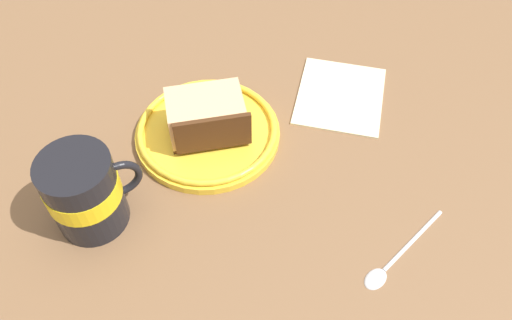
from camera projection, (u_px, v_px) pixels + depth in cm
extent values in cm
cube|color=brown|center=(214.00, 191.00, 63.94)|extent=(149.51, 149.51, 2.35)
cylinder|color=yellow|center=(211.00, 133.00, 67.57)|extent=(18.87, 18.87, 1.06)
torus|color=yellow|center=(211.00, 128.00, 66.82)|extent=(18.19, 18.19, 0.83)
cube|color=#472814|center=(211.00, 129.00, 66.91)|extent=(6.74, 9.78, 0.60)
cube|color=#EAB27F|center=(209.00, 114.00, 64.65)|extent=(6.74, 9.78, 5.17)
cube|color=#472814|center=(213.00, 134.00, 62.58)|extent=(1.13, 9.46, 5.17)
cylinder|color=black|center=(84.00, 193.00, 56.20)|extent=(8.05, 8.05, 10.15)
cylinder|color=yellow|center=(82.00, 188.00, 55.56)|extent=(8.21, 8.21, 2.64)
cylinder|color=brown|center=(74.00, 170.00, 53.00)|extent=(7.09, 7.09, 0.40)
torus|color=black|center=(119.00, 179.00, 57.35)|extent=(2.62, 5.35, 5.36)
ellipsoid|color=silver|center=(376.00, 278.00, 55.06)|extent=(3.37, 3.60, 0.80)
cylinder|color=silver|center=(414.00, 239.00, 58.13)|extent=(6.71, 9.07, 0.50)
cube|color=beige|center=(340.00, 95.00, 72.26)|extent=(16.89, 15.82, 0.60)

